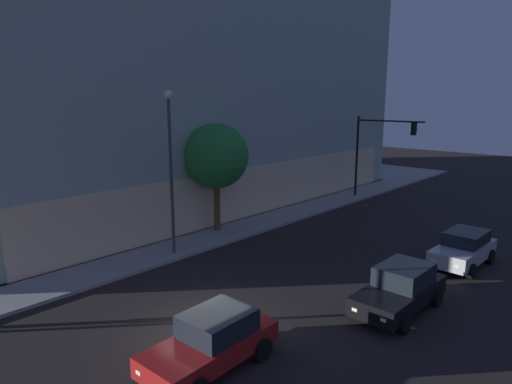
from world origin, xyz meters
The scene contains 8 objects.
ground_plane centered at (0.00, 0.00, 0.00)m, with size 120.00×120.00×0.00m, color black.
modern_building centered at (12.76, 20.17, 9.48)m, with size 35.76×23.10×19.10m.
traffic_light_far_corner centered at (22.46, 5.34, 4.49)m, with size 0.32×5.36×6.33m.
street_lamp_sidewalk centered at (4.04, 6.74, 5.20)m, with size 0.44×0.44×8.06m.
sidewalk_tree centered at (8.26, 8.08, 4.54)m, with size 3.78×3.78×6.30m.
car_red centered at (-1.18, -1.89, 0.84)m, with size 4.29×2.13×1.65m.
car_black centered at (6.02, -4.38, 0.85)m, with size 4.52×2.09×1.71m.
car_silver centered at (12.40, -4.58, 0.85)m, with size 4.25×2.08×1.66m.
Camera 1 is at (-9.20, -10.94, 7.81)m, focal length 31.52 mm.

